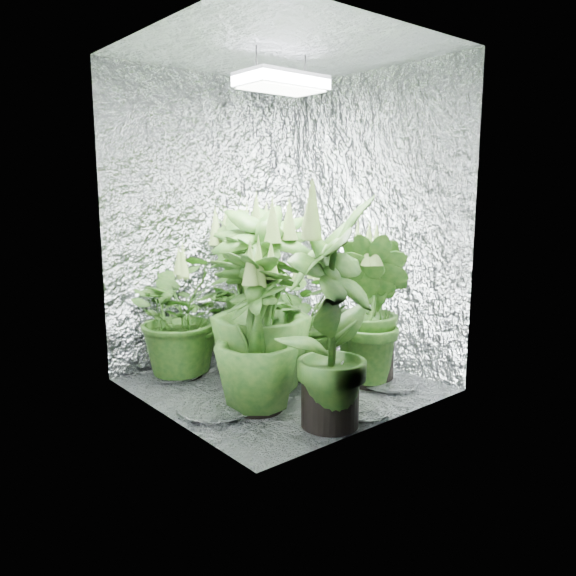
% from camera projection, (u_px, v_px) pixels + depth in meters
% --- Properties ---
extents(ground, '(1.60, 1.60, 0.00)m').
position_uv_depth(ground, '(282.00, 384.00, 3.55)').
color(ground, silver).
rests_on(ground, ground).
extents(walls, '(1.62, 1.62, 2.00)m').
position_uv_depth(walls, '(282.00, 226.00, 3.37)').
color(walls, silver).
rests_on(walls, ground).
extents(ceiling, '(1.60, 1.60, 0.01)m').
position_uv_depth(ceiling, '(282.00, 50.00, 3.20)').
color(ceiling, silver).
rests_on(ceiling, walls).
extents(grow_lamp, '(0.50, 0.30, 0.22)m').
position_uv_depth(grow_lamp, '(282.00, 82.00, 3.23)').
color(grow_lamp, gray).
rests_on(grow_lamp, ceiling).
extents(plant_a, '(0.79, 0.79, 0.88)m').
position_uv_depth(plant_a, '(181.00, 314.00, 3.64)').
color(plant_a, black).
rests_on(plant_a, ground).
extents(plant_b, '(0.74, 0.74, 1.11)m').
position_uv_depth(plant_b, '(240.00, 290.00, 4.03)').
color(plant_b, black).
rests_on(plant_b, ground).
extents(plant_c, '(0.71, 0.71, 1.15)m').
position_uv_depth(plant_c, '(253.00, 291.00, 3.82)').
color(plant_c, black).
rests_on(plant_c, ground).
extents(plant_d, '(0.68, 0.68, 0.97)m').
position_uv_depth(plant_d, '(257.00, 334.00, 3.07)').
color(plant_d, black).
rests_on(plant_d, ground).
extents(plant_e, '(0.95, 0.95, 0.86)m').
position_uv_depth(plant_e, '(304.00, 317.00, 3.62)').
color(plant_e, black).
rests_on(plant_e, ground).
extents(plant_f, '(0.86, 0.86, 1.26)m').
position_uv_depth(plant_f, '(331.00, 316.00, 2.83)').
color(plant_f, black).
rests_on(plant_f, ground).
extents(plant_g, '(0.54, 0.54, 1.03)m').
position_uv_depth(plant_g, '(372.00, 311.00, 3.49)').
color(plant_g, black).
rests_on(plant_g, ground).
extents(plant_h, '(0.84, 0.84, 1.19)m').
position_uv_depth(plant_h, '(261.00, 304.00, 3.31)').
color(plant_h, black).
rests_on(plant_h, ground).
extents(circulation_fan, '(0.16, 0.27, 0.32)m').
position_uv_depth(circulation_fan, '(307.00, 334.00, 4.26)').
color(circulation_fan, black).
rests_on(circulation_fan, ground).
extents(plant_label, '(0.05, 0.04, 0.08)m').
position_uv_depth(plant_label, '(344.00, 369.00, 2.90)').
color(plant_label, white).
rests_on(plant_label, plant_f).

